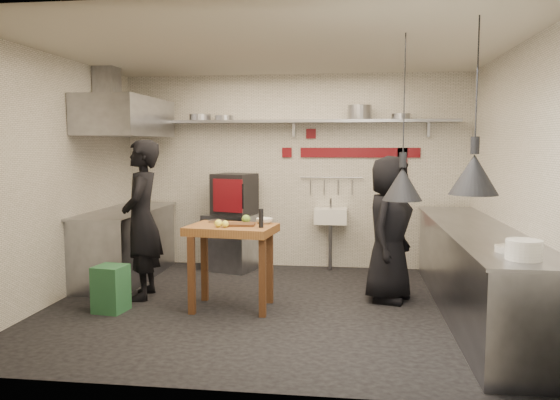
# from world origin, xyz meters

# --- Properties ---
(floor) EXTENTS (5.00, 5.00, 0.00)m
(floor) POSITION_xyz_m (0.00, 0.00, 0.00)
(floor) COLOR black
(floor) RESTS_ON ground
(ceiling) EXTENTS (5.00, 5.00, 0.00)m
(ceiling) POSITION_xyz_m (0.00, 0.00, 2.80)
(ceiling) COLOR beige
(ceiling) RESTS_ON floor
(wall_back) EXTENTS (5.00, 0.04, 2.80)m
(wall_back) POSITION_xyz_m (0.00, 2.10, 1.40)
(wall_back) COLOR silver
(wall_back) RESTS_ON floor
(wall_front) EXTENTS (5.00, 0.04, 2.80)m
(wall_front) POSITION_xyz_m (0.00, -2.10, 1.40)
(wall_front) COLOR silver
(wall_front) RESTS_ON floor
(wall_left) EXTENTS (0.04, 4.20, 2.80)m
(wall_left) POSITION_xyz_m (-2.50, 0.00, 1.40)
(wall_left) COLOR silver
(wall_left) RESTS_ON floor
(wall_right) EXTENTS (0.04, 4.20, 2.80)m
(wall_right) POSITION_xyz_m (2.50, 0.00, 1.40)
(wall_right) COLOR silver
(wall_right) RESTS_ON floor
(red_band_horiz) EXTENTS (1.70, 0.02, 0.14)m
(red_band_horiz) POSITION_xyz_m (0.95, 2.08, 1.68)
(red_band_horiz) COLOR #620B12
(red_band_horiz) RESTS_ON wall_back
(red_band_vert) EXTENTS (0.14, 0.02, 1.10)m
(red_band_vert) POSITION_xyz_m (1.55, 2.08, 1.20)
(red_band_vert) COLOR #620B12
(red_band_vert) RESTS_ON wall_back
(red_tile_a) EXTENTS (0.14, 0.02, 0.14)m
(red_tile_a) POSITION_xyz_m (0.25, 2.08, 1.95)
(red_tile_a) COLOR #620B12
(red_tile_a) RESTS_ON wall_back
(red_tile_b) EXTENTS (0.14, 0.02, 0.14)m
(red_tile_b) POSITION_xyz_m (-0.10, 2.08, 1.68)
(red_tile_b) COLOR #620B12
(red_tile_b) RESTS_ON wall_back
(back_shelf) EXTENTS (4.60, 0.34, 0.04)m
(back_shelf) POSITION_xyz_m (0.00, 1.92, 2.12)
(back_shelf) COLOR gray
(back_shelf) RESTS_ON wall_back
(shelf_bracket_left) EXTENTS (0.04, 0.06, 0.24)m
(shelf_bracket_left) POSITION_xyz_m (-1.90, 2.07, 2.02)
(shelf_bracket_left) COLOR gray
(shelf_bracket_left) RESTS_ON wall_back
(shelf_bracket_mid) EXTENTS (0.04, 0.06, 0.24)m
(shelf_bracket_mid) POSITION_xyz_m (0.00, 2.07, 2.02)
(shelf_bracket_mid) COLOR gray
(shelf_bracket_mid) RESTS_ON wall_back
(shelf_bracket_right) EXTENTS (0.04, 0.06, 0.24)m
(shelf_bracket_right) POSITION_xyz_m (1.90, 2.07, 2.02)
(shelf_bracket_right) COLOR gray
(shelf_bracket_right) RESTS_ON wall_back
(pan_far_left) EXTENTS (0.36, 0.36, 0.09)m
(pan_far_left) POSITION_xyz_m (-1.35, 1.92, 2.19)
(pan_far_left) COLOR gray
(pan_far_left) RESTS_ON back_shelf
(pan_mid_left) EXTENTS (0.32, 0.32, 0.07)m
(pan_mid_left) POSITION_xyz_m (-0.99, 1.92, 2.18)
(pan_mid_left) COLOR gray
(pan_mid_left) RESTS_ON back_shelf
(stock_pot) EXTENTS (0.40, 0.40, 0.20)m
(stock_pot) POSITION_xyz_m (0.94, 1.92, 2.24)
(stock_pot) COLOR gray
(stock_pot) RESTS_ON back_shelf
(pan_right) EXTENTS (0.27, 0.27, 0.08)m
(pan_right) POSITION_xyz_m (1.50, 1.92, 2.18)
(pan_right) COLOR gray
(pan_right) RESTS_ON back_shelf
(oven_stand) EXTENTS (0.84, 0.80, 0.80)m
(oven_stand) POSITION_xyz_m (-0.86, 1.77, 0.40)
(oven_stand) COLOR gray
(oven_stand) RESTS_ON floor
(combi_oven) EXTENTS (0.66, 0.63, 0.58)m
(combi_oven) POSITION_xyz_m (-0.83, 1.81, 1.09)
(combi_oven) COLOR black
(combi_oven) RESTS_ON oven_stand
(oven_door) EXTENTS (0.45, 0.17, 0.46)m
(oven_door) POSITION_xyz_m (-0.86, 1.52, 1.09)
(oven_door) COLOR #620B12
(oven_door) RESTS_ON combi_oven
(oven_glass) EXTENTS (0.39, 0.14, 0.34)m
(oven_glass) POSITION_xyz_m (-0.81, 1.50, 1.09)
(oven_glass) COLOR black
(oven_glass) RESTS_ON oven_door
(hand_sink) EXTENTS (0.46, 0.34, 0.22)m
(hand_sink) POSITION_xyz_m (0.55, 1.92, 0.78)
(hand_sink) COLOR white
(hand_sink) RESTS_ON wall_back
(sink_tap) EXTENTS (0.03, 0.03, 0.14)m
(sink_tap) POSITION_xyz_m (0.55, 1.92, 0.96)
(sink_tap) COLOR gray
(sink_tap) RESTS_ON hand_sink
(sink_drain) EXTENTS (0.06, 0.06, 0.66)m
(sink_drain) POSITION_xyz_m (0.55, 1.88, 0.34)
(sink_drain) COLOR gray
(sink_drain) RESTS_ON floor
(utensil_rail) EXTENTS (0.90, 0.02, 0.02)m
(utensil_rail) POSITION_xyz_m (0.55, 2.06, 1.32)
(utensil_rail) COLOR gray
(utensil_rail) RESTS_ON wall_back
(counter_right) EXTENTS (0.70, 3.80, 0.90)m
(counter_right) POSITION_xyz_m (2.15, 0.00, 0.45)
(counter_right) COLOR gray
(counter_right) RESTS_ON floor
(counter_right_top) EXTENTS (0.76, 3.90, 0.03)m
(counter_right_top) POSITION_xyz_m (2.15, 0.00, 0.92)
(counter_right_top) COLOR gray
(counter_right_top) RESTS_ON counter_right
(plate_stack) EXTENTS (0.30, 0.30, 0.15)m
(plate_stack) POSITION_xyz_m (2.12, -1.61, 1.01)
(plate_stack) COLOR white
(plate_stack) RESTS_ON counter_right_top
(small_bowl_right) EXTENTS (0.28, 0.28, 0.05)m
(small_bowl_right) POSITION_xyz_m (2.10, -1.30, 0.96)
(small_bowl_right) COLOR white
(small_bowl_right) RESTS_ON counter_right_top
(counter_left) EXTENTS (0.70, 1.90, 0.90)m
(counter_left) POSITION_xyz_m (-2.15, 1.05, 0.45)
(counter_left) COLOR gray
(counter_left) RESTS_ON floor
(counter_left_top) EXTENTS (0.76, 2.00, 0.03)m
(counter_left_top) POSITION_xyz_m (-2.15, 1.05, 0.92)
(counter_left_top) COLOR gray
(counter_left_top) RESTS_ON counter_left
(extractor_hood) EXTENTS (0.78, 1.60, 0.50)m
(extractor_hood) POSITION_xyz_m (-2.10, 1.05, 2.15)
(extractor_hood) COLOR gray
(extractor_hood) RESTS_ON ceiling
(hood_duct) EXTENTS (0.28, 0.28, 0.50)m
(hood_duct) POSITION_xyz_m (-2.35, 1.05, 2.55)
(hood_duct) COLOR gray
(hood_duct) RESTS_ON ceiling
(green_bin) EXTENTS (0.35, 0.35, 0.50)m
(green_bin) POSITION_xyz_m (-1.72, -0.38, 0.25)
(green_bin) COLOR #255D36
(green_bin) RESTS_ON floor
(prep_table) EXTENTS (1.00, 0.76, 0.92)m
(prep_table) POSITION_xyz_m (-0.45, -0.09, 0.46)
(prep_table) COLOR #935E2F
(prep_table) RESTS_ON floor
(cutting_board) EXTENTS (0.34, 0.25, 0.02)m
(cutting_board) POSITION_xyz_m (-0.35, -0.10, 0.93)
(cutting_board) COLOR #532F19
(cutting_board) RESTS_ON prep_table
(pepper_mill) EXTENTS (0.05, 0.05, 0.20)m
(pepper_mill) POSITION_xyz_m (-0.11, -0.21, 1.02)
(pepper_mill) COLOR black
(pepper_mill) RESTS_ON prep_table
(lemon_a) EXTENTS (0.10, 0.10, 0.08)m
(lemon_a) POSITION_xyz_m (-0.56, -0.24, 0.96)
(lemon_a) COLOR #FFF746
(lemon_a) RESTS_ON prep_table
(lemon_b) EXTENTS (0.08, 0.08, 0.07)m
(lemon_b) POSITION_xyz_m (-0.48, -0.25, 0.96)
(lemon_b) COLOR #FFF746
(lemon_b) RESTS_ON prep_table
(veg_ball) EXTENTS (0.12, 0.12, 0.10)m
(veg_ball) POSITION_xyz_m (-0.32, 0.06, 0.97)
(veg_ball) COLOR olive
(veg_ball) RESTS_ON prep_table
(steel_tray) EXTENTS (0.18, 0.14, 0.03)m
(steel_tray) POSITION_xyz_m (-0.66, 0.09, 0.94)
(steel_tray) COLOR gray
(steel_tray) RESTS_ON prep_table
(bowl) EXTENTS (0.22, 0.22, 0.06)m
(bowl) POSITION_xyz_m (-0.12, 0.09, 0.95)
(bowl) COLOR white
(bowl) RESTS_ON prep_table
(heat_lamp_near) EXTENTS (0.49, 0.49, 1.53)m
(heat_lamp_near) POSITION_xyz_m (1.30, -0.67, 2.04)
(heat_lamp_near) COLOR black
(heat_lamp_near) RESTS_ON ceiling
(heat_lamp_far) EXTENTS (0.51, 0.51, 1.41)m
(heat_lamp_far) POSITION_xyz_m (1.81, -1.29, 2.09)
(heat_lamp_far) COLOR black
(heat_lamp_far) RESTS_ON ceiling
(chef_left) EXTENTS (0.55, 0.74, 1.85)m
(chef_left) POSITION_xyz_m (-1.58, 0.19, 0.92)
(chef_left) COLOR black
(chef_left) RESTS_ON floor
(chef_right) EXTENTS (0.79, 0.95, 1.67)m
(chef_right) POSITION_xyz_m (1.27, 0.44, 0.83)
(chef_right) COLOR black
(chef_right) RESTS_ON floor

